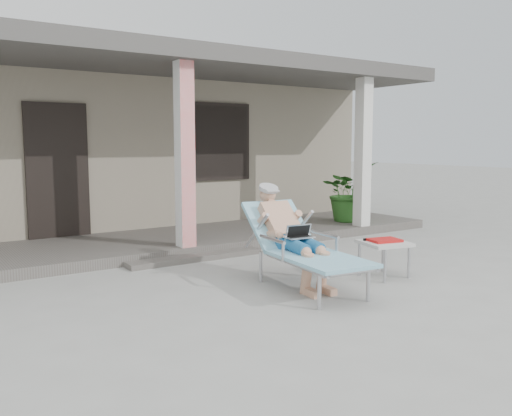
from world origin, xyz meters
TOP-DOWN VIEW (x-y plane):
  - ground at (0.00, 0.00)m, footprint 60.00×60.00m
  - house at (0.00, 6.50)m, footprint 10.40×5.40m
  - porch_deck at (0.00, 3.00)m, footprint 10.00×2.00m
  - porch_overhang at (0.00, 2.95)m, footprint 10.00×2.30m
  - porch_step at (0.00, 1.85)m, footprint 2.00×0.30m
  - lounger at (0.35, 0.03)m, footprint 0.89×1.93m
  - side_table at (1.47, -0.27)m, footprint 0.62×0.62m
  - potted_palm at (3.70, 2.72)m, footprint 1.11×0.99m

SIDE VIEW (x-z plane):
  - ground at x=0.00m, z-range 0.00..0.00m
  - porch_step at x=0.00m, z-range 0.00..0.07m
  - porch_deck at x=0.00m, z-range 0.00..0.15m
  - side_table at x=1.47m, z-range 0.16..0.63m
  - potted_palm at x=3.70m, z-range 0.15..1.28m
  - lounger at x=0.35m, z-range 0.14..1.36m
  - house at x=0.00m, z-range 0.02..3.32m
  - porch_overhang at x=0.00m, z-range 1.36..4.21m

